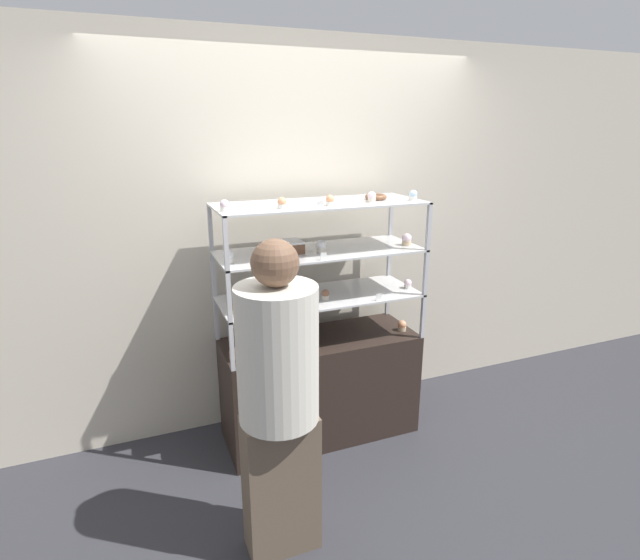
% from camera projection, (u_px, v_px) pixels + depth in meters
% --- Properties ---
extents(ground_plane, '(20.00, 20.00, 0.00)m').
position_uv_depth(ground_plane, '(320.00, 431.00, 3.47)').
color(ground_plane, '#2D2D33').
extents(back_wall, '(8.00, 0.05, 2.60)m').
position_uv_depth(back_wall, '(299.00, 237.00, 3.43)').
color(back_wall, beige).
rests_on(back_wall, ground_plane).
extents(display_base, '(1.27, 0.49, 0.70)m').
position_uv_depth(display_base, '(320.00, 386.00, 3.37)').
color(display_base, black).
rests_on(display_base, ground_plane).
extents(display_riser_lower, '(1.27, 0.49, 0.30)m').
position_uv_depth(display_riser_lower, '(320.00, 298.00, 3.18)').
color(display_riser_lower, '#B7B7BC').
rests_on(display_riser_lower, display_base).
extents(display_riser_middle, '(1.27, 0.49, 0.30)m').
position_uv_depth(display_riser_middle, '(320.00, 253.00, 3.09)').
color(display_riser_middle, '#B7B7BC').
rests_on(display_riser_middle, display_riser_lower).
extents(display_riser_upper, '(1.27, 0.49, 0.30)m').
position_uv_depth(display_riser_upper, '(320.00, 206.00, 3.00)').
color(display_riser_upper, '#B7B7BC').
rests_on(display_riser_upper, display_riser_middle).
extents(layer_cake_centerpiece, '(0.20, 0.20, 0.13)m').
position_uv_depth(layer_cake_centerpiece, '(302.00, 330.00, 3.23)').
color(layer_cake_centerpiece, brown).
rests_on(layer_cake_centerpiece, display_base).
extents(sheet_cake_frosted, '(0.20, 0.16, 0.07)m').
position_uv_depth(sheet_cake_frosted, '(286.00, 247.00, 3.02)').
color(sheet_cake_frosted, brown).
rests_on(sheet_cake_frosted, display_riser_middle).
extents(cupcake_0, '(0.06, 0.06, 0.07)m').
position_uv_depth(cupcake_0, '(234.00, 353.00, 2.96)').
color(cupcake_0, '#CCB28C').
rests_on(cupcake_0, display_base).
extents(cupcake_1, '(0.06, 0.06, 0.07)m').
position_uv_depth(cupcake_1, '(402.00, 326.00, 3.37)').
color(cupcake_1, '#CCB28C').
rests_on(cupcake_1, display_base).
extents(price_tag_0, '(0.04, 0.00, 0.04)m').
position_uv_depth(price_tag_0, '(266.00, 360.00, 2.90)').
color(price_tag_0, white).
rests_on(price_tag_0, display_base).
extents(cupcake_2, '(0.05, 0.05, 0.06)m').
position_uv_depth(cupcake_2, '(231.00, 309.00, 2.86)').
color(cupcake_2, '#CCB28C').
rests_on(cupcake_2, display_riser_lower).
extents(cupcake_3, '(0.05, 0.05, 0.06)m').
position_uv_depth(cupcake_3, '(325.00, 294.00, 3.10)').
color(cupcake_3, beige).
rests_on(cupcake_3, display_riser_lower).
extents(cupcake_4, '(0.05, 0.05, 0.06)m').
position_uv_depth(cupcake_4, '(408.00, 284.00, 3.31)').
color(cupcake_4, white).
rests_on(cupcake_4, display_riser_lower).
extents(price_tag_1, '(0.04, 0.00, 0.04)m').
position_uv_depth(price_tag_1, '(379.00, 297.00, 3.07)').
color(price_tag_1, white).
rests_on(price_tag_1, display_riser_lower).
extents(cupcake_5, '(0.06, 0.06, 0.08)m').
position_uv_depth(cupcake_5, '(228.00, 257.00, 2.79)').
color(cupcake_5, white).
rests_on(cupcake_5, display_riser_middle).
extents(cupcake_6, '(0.06, 0.06, 0.08)m').
position_uv_depth(cupcake_6, '(321.00, 247.00, 3.02)').
color(cupcake_6, beige).
rests_on(cupcake_6, display_riser_middle).
extents(cupcake_7, '(0.06, 0.06, 0.08)m').
position_uv_depth(cupcake_7, '(407.00, 240.00, 3.21)').
color(cupcake_7, '#CCB28C').
rests_on(cupcake_7, display_riser_middle).
extents(price_tag_2, '(0.04, 0.00, 0.04)m').
position_uv_depth(price_tag_2, '(323.00, 256.00, 2.85)').
color(price_tag_2, white).
rests_on(price_tag_2, display_riser_middle).
extents(cupcake_8, '(0.05, 0.05, 0.06)m').
position_uv_depth(cupcake_8, '(225.00, 206.00, 2.69)').
color(cupcake_8, white).
rests_on(cupcake_8, display_riser_upper).
extents(cupcake_9, '(0.05, 0.05, 0.06)m').
position_uv_depth(cupcake_9, '(282.00, 203.00, 2.78)').
color(cupcake_9, white).
rests_on(cupcake_9, display_riser_upper).
extents(cupcake_10, '(0.05, 0.05, 0.06)m').
position_uv_depth(cupcake_10, '(330.00, 201.00, 2.87)').
color(cupcake_10, white).
rests_on(cupcake_10, display_riser_upper).
extents(cupcake_11, '(0.05, 0.05, 0.06)m').
position_uv_depth(cupcake_11, '(372.00, 197.00, 3.01)').
color(cupcake_11, beige).
rests_on(cupcake_11, display_riser_upper).
extents(cupcake_12, '(0.05, 0.05, 0.06)m').
position_uv_depth(cupcake_12, '(413.00, 195.00, 3.08)').
color(cupcake_12, white).
rests_on(cupcake_12, display_riser_upper).
extents(price_tag_3, '(0.04, 0.00, 0.04)m').
position_uv_depth(price_tag_3, '(320.00, 205.00, 2.76)').
color(price_tag_3, white).
rests_on(price_tag_3, display_riser_upper).
extents(donut_glazed, '(0.14, 0.14, 0.03)m').
position_uv_depth(donut_glazed, '(376.00, 197.00, 3.13)').
color(donut_glazed, brown).
rests_on(donut_glazed, display_riser_upper).
extents(customer_figure, '(0.37, 0.37, 1.58)m').
position_uv_depth(customer_figure, '(279.00, 396.00, 2.29)').
color(customer_figure, brown).
rests_on(customer_figure, ground_plane).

